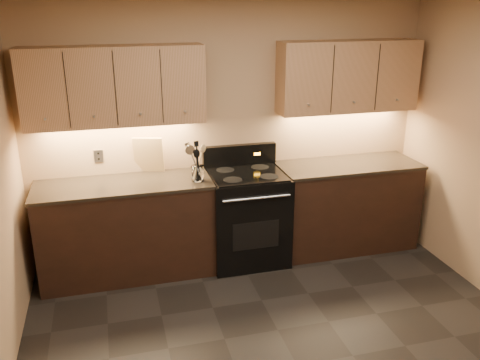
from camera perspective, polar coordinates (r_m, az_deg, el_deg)
wall_back at (r=5.12m, az=-1.06°, el=5.75°), size 4.00×0.04×2.60m
counter_left at (r=4.97m, az=-12.59°, el=-5.38°), size 1.62×0.62×0.93m
counter_right at (r=5.51m, az=11.78°, el=-2.78°), size 1.46×0.62×0.93m
stove at (r=5.11m, az=0.73°, el=-4.01°), size 0.76×0.68×1.14m
upper_cab_left at (r=4.73m, az=-13.90°, el=10.20°), size 1.60×0.30×0.70m
upper_cab_right at (r=5.29m, az=12.07°, el=11.31°), size 1.44×0.30×0.70m
outlet_plate at (r=5.02m, az=-15.60°, el=2.60°), size 0.08×0.01×0.12m
utensil_crock at (r=4.73m, az=-4.77°, el=0.68°), size 0.15×0.15×0.15m
cutting_board at (r=5.00m, az=-10.22°, el=2.80°), size 0.30×0.16×0.36m
wooden_spoon at (r=4.69m, az=-5.21°, el=1.93°), size 0.17×0.14×0.33m
black_spoon at (r=4.71m, az=-4.82°, el=1.83°), size 0.07×0.11×0.30m
black_turner at (r=4.68m, az=-4.64°, el=2.23°), size 0.12×0.12×0.38m
steel_spatula at (r=4.70m, az=-4.49°, el=2.31°), size 0.22×0.14×0.39m
steel_skimmer at (r=4.68m, az=-4.34°, el=1.98°), size 0.21×0.10×0.35m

